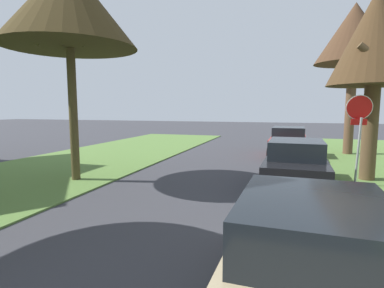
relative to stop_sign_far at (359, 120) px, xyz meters
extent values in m
cylinder|color=#9EA0A5|center=(0.00, -0.15, -1.01)|extent=(0.07, 0.41, 2.23)
cylinder|color=white|center=(0.00, 0.06, 0.42)|extent=(0.81, 0.20, 0.80)
cylinder|color=red|center=(0.00, 0.06, 0.42)|extent=(0.77, 0.20, 0.76)
cube|color=red|center=(0.00, -0.01, -0.05)|extent=(0.48, 0.09, 0.20)
cylinder|color=brown|center=(0.56, 0.99, -0.48)|extent=(0.51, 0.51, 3.30)
cone|color=#44301C|center=(0.56, 0.99, 2.82)|extent=(3.05, 3.05, 3.29)
cylinder|color=brown|center=(1.08, 7.57, 0.33)|extent=(0.49, 0.49, 4.91)
cone|color=#472F1E|center=(1.08, 7.57, 4.38)|extent=(3.99, 3.99, 3.18)
cylinder|color=brown|center=(1.76, 7.79, 3.33)|extent=(0.68, 1.57, 1.26)
cylinder|color=brown|center=(0.98, 8.14, 3.36)|extent=(1.32, 0.43, 1.29)
cylinder|color=#4C4223|center=(-9.34, -2.09, 0.15)|extent=(0.29, 0.29, 4.55)
cone|color=#3D3119|center=(-9.34, -2.09, 3.84)|extent=(4.52, 4.52, 2.84)
cylinder|color=#4C4223|center=(-9.06, -2.47, 3.06)|extent=(0.94, 0.72, 1.35)
cylinder|color=#4C4223|center=(-9.56, -2.54, 3.25)|extent=(1.07, 0.61, 1.72)
cylinder|color=#4C4223|center=(-10.06, -2.24, 2.89)|extent=(0.46, 1.53, 1.05)
cube|color=tan|center=(-1.90, -7.23, -1.59)|extent=(1.94, 4.45, 0.85)
cube|color=black|center=(-1.91, -7.45, -0.88)|extent=(1.66, 2.07, 0.56)
cylinder|color=black|center=(-2.73, -5.56, -1.88)|extent=(0.22, 0.61, 0.60)
cylinder|color=black|center=(-0.99, -5.60, -1.88)|extent=(0.22, 0.61, 0.60)
cube|color=black|center=(-1.91, -0.78, -1.59)|extent=(1.94, 4.45, 0.85)
cube|color=black|center=(-1.91, -1.00, -0.88)|extent=(1.66, 2.07, 0.56)
cylinder|color=black|center=(-2.73, 0.90, -1.88)|extent=(0.22, 0.61, 0.60)
cylinder|color=black|center=(-0.99, 0.85, -1.88)|extent=(0.22, 0.61, 0.60)
cylinder|color=black|center=(-2.82, -2.40, -1.88)|extent=(0.22, 0.61, 0.60)
cylinder|color=black|center=(-1.08, -2.45, -1.88)|extent=(0.22, 0.61, 0.60)
cube|color=red|center=(-2.10, 6.14, -1.59)|extent=(1.94, 4.45, 0.85)
cube|color=black|center=(-2.11, 5.92, -0.88)|extent=(1.66, 2.07, 0.56)
cylinder|color=black|center=(-2.93, 7.82, -1.88)|extent=(0.22, 0.61, 0.60)
cylinder|color=black|center=(-1.19, 7.77, -1.88)|extent=(0.22, 0.61, 0.60)
cylinder|color=black|center=(-3.02, 4.52, -1.88)|extent=(0.22, 0.61, 0.60)
cylinder|color=black|center=(-1.28, 4.47, -1.88)|extent=(0.22, 0.61, 0.60)
camera|label=1|loc=(-2.24, -10.95, 0.39)|focal=28.31mm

